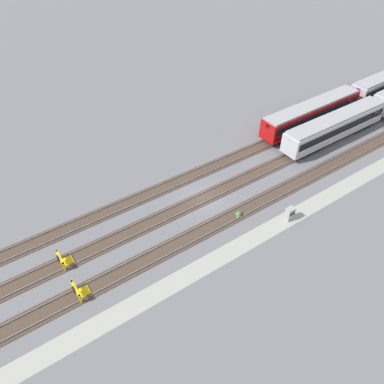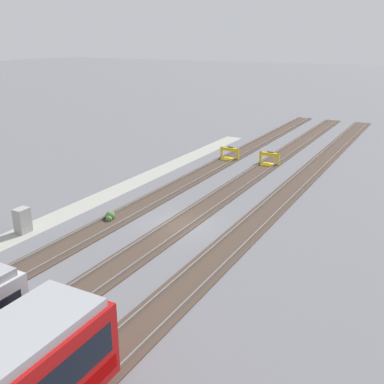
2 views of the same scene
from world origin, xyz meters
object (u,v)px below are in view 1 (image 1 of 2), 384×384
at_px(subway_car_front_row_rightmost, 335,126).
at_px(weed_clump, 239,214).
at_px(subway_car_front_row_leftmost, 311,114).
at_px(bumper_stop_near_inner_track, 63,260).
at_px(bumper_stop_nearest_track, 79,291).
at_px(electrical_cabinet, 290,214).

bearing_deg(subway_car_front_row_rightmost, weed_clump, -167.77).
height_order(subway_car_front_row_leftmost, subway_car_front_row_rightmost, same).
distance_m(subway_car_front_row_leftmost, bumper_stop_near_inner_track, 39.63).
distance_m(bumper_stop_nearest_track, weed_clump, 18.45).
relative_size(subway_car_front_row_rightmost, bumper_stop_near_inner_track, 9.00).
bearing_deg(subway_car_front_row_rightmost, subway_car_front_row_leftmost, 90.00).
distance_m(bumper_stop_nearest_track, electrical_cabinet, 23.04).
bearing_deg(subway_car_front_row_rightmost, bumper_stop_near_inner_track, 179.94).
height_order(bumper_stop_nearest_track, electrical_cabinet, electrical_cabinet).
relative_size(electrical_cabinet, weed_clump, 1.74).
distance_m(subway_car_front_row_leftmost, electrical_cabinet, 20.80).
xyz_separation_m(subway_car_front_row_leftmost, subway_car_front_row_rightmost, (-0.00, -4.31, 0.00)).
relative_size(subway_car_front_row_leftmost, electrical_cabinet, 11.27).
xyz_separation_m(electrical_cabinet, weed_clump, (-4.27, 3.48, -0.56)).
bearing_deg(bumper_stop_nearest_track, subway_car_front_row_rightmost, 6.07).
distance_m(subway_car_front_row_rightmost, bumper_stop_near_inner_track, 39.40).
height_order(subway_car_front_row_leftmost, electrical_cabinet, subway_car_front_row_leftmost).
height_order(bumper_stop_nearest_track, weed_clump, bumper_stop_nearest_track).
relative_size(bumper_stop_nearest_track, bumper_stop_near_inner_track, 1.00).
height_order(bumper_stop_near_inner_track, electrical_cabinet, electrical_cabinet).
bearing_deg(subway_car_front_row_rightmost, electrical_cabinet, -154.33).
bearing_deg(electrical_cabinet, bumper_stop_nearest_track, 170.41).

